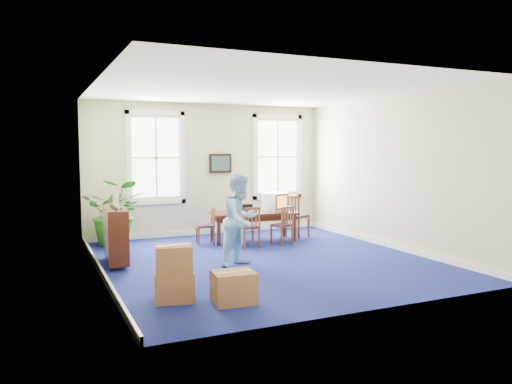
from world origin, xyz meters
name	(u,v)px	position (x,y,z in m)	size (l,w,h in m)	color
floor	(264,260)	(0.00, 0.00, 0.00)	(6.50, 6.50, 0.00)	navy
ceiling	(264,90)	(0.00, 0.00, 3.20)	(6.50, 6.50, 0.00)	white
wall_back	(208,170)	(0.00, 3.25, 1.60)	(6.50, 6.50, 0.00)	beige
wall_front	(372,189)	(0.00, -3.25, 1.60)	(6.50, 6.50, 0.00)	beige
wall_left	(98,180)	(-3.00, 0.00, 1.60)	(6.50, 6.50, 0.00)	beige
wall_right	(392,173)	(3.00, 0.00, 1.60)	(6.50, 6.50, 0.00)	beige
baseboard_back	(209,231)	(0.00, 3.22, 0.06)	(6.00, 0.04, 0.12)	white
baseboard_left	(102,273)	(-2.97, 0.00, 0.06)	(0.04, 6.50, 0.12)	white
baseboard_right	(389,245)	(2.97, 0.00, 0.06)	(0.04, 6.50, 0.12)	white
window_left	(156,158)	(-1.30, 3.23, 1.90)	(1.40, 0.12, 2.20)	white
window_right	(277,157)	(1.90, 3.23, 1.90)	(1.40, 0.12, 2.20)	white
wall_picture	(220,163)	(0.30, 3.20, 1.75)	(0.58, 0.06, 0.48)	black
conference_table	(253,226)	(0.63, 1.94, 0.33)	(1.96, 0.89, 0.67)	#421A0F
crt_tv	(275,202)	(1.21, 1.98, 0.87)	(0.45, 0.49, 0.41)	#B7B7BC
game_console	(286,209)	(1.48, 1.94, 0.70)	(0.18, 0.22, 0.06)	white
equipment_bag	(243,208)	(0.41, 1.98, 0.76)	(0.36, 0.24, 0.18)	black
chair_near_left	(249,227)	(0.23, 1.27, 0.44)	(0.40, 0.40, 0.88)	brown
chair_near_right	(282,225)	(1.03, 1.27, 0.43)	(0.38, 0.38, 0.86)	brown
chair_end_left	(205,226)	(-0.53, 1.94, 0.42)	(0.38, 0.38, 0.84)	brown
chair_end_right	(297,216)	(1.79, 1.94, 0.51)	(0.46, 0.46, 1.02)	brown
man	(241,220)	(-0.57, -0.20, 0.83)	(0.81, 0.63, 1.67)	#98CEF9
credenza	(116,238)	(-2.61, 0.85, 0.49)	(0.35, 1.24, 0.98)	#421A0F
brochure_rack	(116,202)	(-2.60, 0.85, 1.15)	(0.14, 0.77, 0.34)	#99999E
potted_plant	(116,212)	(-2.33, 2.66, 0.73)	(1.31, 1.14, 1.46)	#195613
cardboard_boxes	(186,269)	(-2.02, -1.69, 0.41)	(1.45, 1.45, 0.83)	brown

